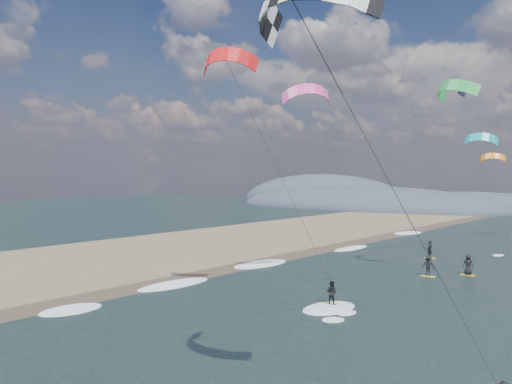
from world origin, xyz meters
The scene contains 9 objects.
ground centered at (0.00, 0.00, 0.00)m, with size 260.00×260.00×0.00m, color black.
sand_strip centered at (-24.00, 10.00, 0.00)m, with size 26.00×240.00×0.00m, color brown.
wet_sand_strip centered at (-12.00, 10.00, 0.00)m, with size 3.00×240.00×0.00m, color #382D23.
coastal_hills centered at (-44.84, 107.86, 0.00)m, with size 80.00×41.00×15.00m.
kitesurfer_near_a centered at (11.17, -0.20, 10.48)m, with size 7.83×8.73×14.10m.
kitesurfer_near_b centered at (-0.91, 12.42, 9.73)m, with size 6.82×8.47×15.63m.
far_kitesurfers centered at (2.51, 31.85, 0.82)m, with size 6.80×9.92×1.65m.
bg_kite_field centered at (1.06, 50.34, 12.66)m, with size 12.05×68.00×11.92m.
shoreline_surf centered at (-10.80, 14.75, 0.00)m, with size 2.40×79.40×0.11m.
Camera 1 is at (19.00, -13.52, 8.19)m, focal length 40.00 mm.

